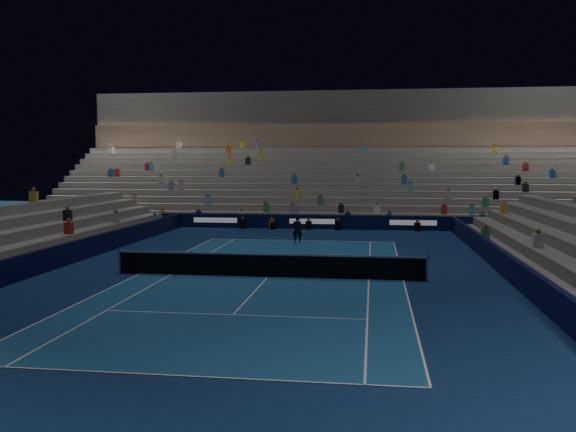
% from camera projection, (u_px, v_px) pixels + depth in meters
% --- Properties ---
extents(ground, '(90.00, 90.00, 0.00)m').
position_uv_depth(ground, '(268.00, 277.00, 25.34)').
color(ground, '#0D234F').
rests_on(ground, ground).
extents(court_surface, '(10.97, 23.77, 0.01)m').
position_uv_depth(court_surface, '(268.00, 277.00, 25.34)').
color(court_surface, navy).
rests_on(court_surface, ground).
extents(sponsor_barrier_far, '(44.00, 0.25, 1.00)m').
position_uv_depth(sponsor_barrier_far, '(312.00, 222.00, 43.55)').
color(sponsor_barrier_far, black).
rests_on(sponsor_barrier_far, ground).
extents(sponsor_barrier_east, '(0.25, 37.00, 1.00)m').
position_uv_depth(sponsor_barrier_east, '(514.00, 271.00, 23.97)').
color(sponsor_barrier_east, black).
rests_on(sponsor_barrier_east, ground).
extents(sponsor_barrier_west, '(0.25, 37.00, 1.00)m').
position_uv_depth(sponsor_barrier_west, '(47.00, 260.00, 26.62)').
color(sponsor_barrier_west, black).
rests_on(sponsor_barrier_west, ground).
extents(grandstand_main, '(44.00, 15.20, 11.20)m').
position_uv_depth(grandstand_main, '(323.00, 178.00, 52.57)').
color(grandstand_main, slate).
rests_on(grandstand_main, ground).
extents(tennis_net, '(12.90, 0.10, 1.10)m').
position_uv_depth(tennis_net, '(268.00, 265.00, 25.29)').
color(tennis_net, '#B2B2B7').
rests_on(tennis_net, ground).
extents(tennis_player, '(0.67, 0.50, 1.65)m').
position_uv_depth(tennis_player, '(297.00, 230.00, 35.61)').
color(tennis_player, black).
rests_on(tennis_player, ground).
extents(broadcast_camera, '(0.52, 0.90, 0.53)m').
position_uv_depth(broadcast_camera, '(273.00, 225.00, 43.43)').
color(broadcast_camera, black).
rests_on(broadcast_camera, ground).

